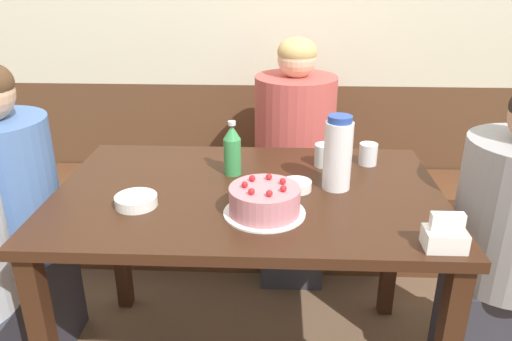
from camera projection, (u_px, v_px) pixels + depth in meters
The scene contains 14 objects.
back_wall at pixel (260, 15), 2.48m from camera, with size 4.80×0.04×2.50m.
bench_seat at pixel (258, 218), 2.68m from camera, with size 2.28×0.38×0.45m.
dining_table at pixel (249, 216), 1.74m from camera, with size 1.31×0.84×0.78m.
birthday_cake at pixel (264, 201), 1.52m from camera, with size 0.25×0.25×0.11m.
water_pitcher at pixel (338, 154), 1.66m from camera, with size 0.09×0.09×0.26m.
soju_bottle at pixel (232, 149), 1.79m from camera, with size 0.06×0.06×0.20m.
napkin_holder at pixel (445, 236), 1.34m from camera, with size 0.11×0.08×0.11m.
bowl_soup_white at pixel (297, 186), 1.69m from camera, with size 0.10×0.10×0.03m.
bowl_rice_small at pixel (136, 201), 1.58m from camera, with size 0.13×0.13×0.03m.
glass_water_tall at pixel (325, 155), 1.88m from camera, with size 0.08×0.08×0.08m.
glass_tumbler_short at pixel (368, 154), 1.89m from camera, with size 0.07×0.07×0.08m.
person_teal_shirt at pixel (509, 247), 1.74m from camera, with size 0.40×0.40×1.15m.
person_grey_tee at pixel (294, 167), 2.39m from camera, with size 0.37×0.37×1.19m.
person_dark_striped at pixel (10, 218), 1.89m from camera, with size 0.38×0.38×1.19m.
Camera 1 is at (0.09, -1.54, 1.50)m, focal length 35.00 mm.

